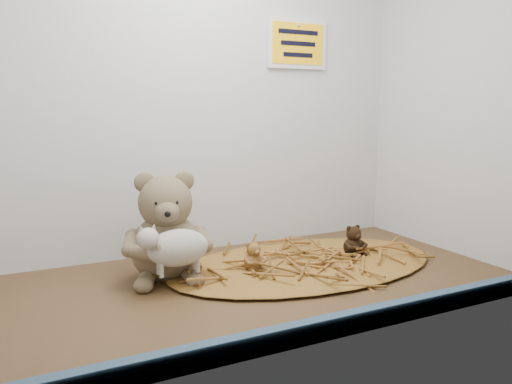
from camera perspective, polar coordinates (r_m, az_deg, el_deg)
name	(u,v)px	position (r cm, az deg, el deg)	size (l,w,h in cm)	color
alcove_shell	(225,73)	(110.98, -3.52, 13.42)	(120.40, 60.20, 90.40)	#3E2A15
front_rail	(317,329)	(85.07, 7.01, -15.32)	(119.28, 2.20, 3.60)	#354C66
straw_bed	(305,263)	(121.77, 5.66, -8.10)	(68.49, 39.77, 1.33)	brown
main_teddy	(166,225)	(112.04, -10.26, -3.77)	(19.28, 20.36, 23.92)	olive
toy_lamb	(178,248)	(104.79, -8.91, -6.31)	(16.84, 10.28, 10.88)	beige
mini_teddy_tan	(253,254)	(114.43, -0.31, -7.12)	(5.36, 5.66, 6.65)	brown
mini_teddy_brown	(353,239)	(127.89, 11.04, -5.28)	(6.16, 6.50, 7.64)	black
wall_sign	(297,44)	(143.58, 4.72, 16.52)	(16.00, 1.20, 11.00)	#FFB20D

